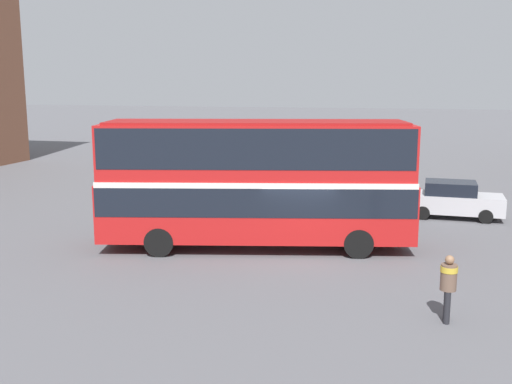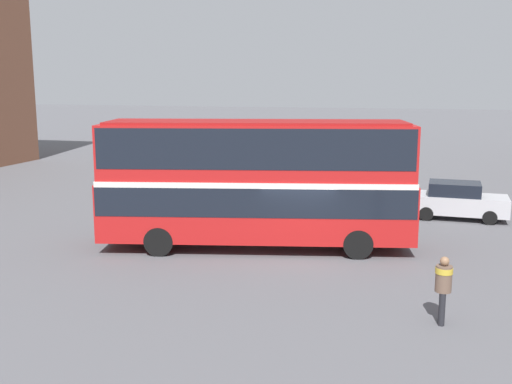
# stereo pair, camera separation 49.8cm
# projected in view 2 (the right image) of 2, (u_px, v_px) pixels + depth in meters

# --- Properties ---
(ground_plane) EXTENTS (240.00, 240.00, 0.00)m
(ground_plane) POSITION_uv_depth(u_px,v_px,m) (302.00, 254.00, 21.38)
(ground_plane) COLOR #5B5B60
(double_decker_bus) EXTENTS (11.57, 4.97, 4.70)m
(double_decker_bus) POSITION_uv_depth(u_px,v_px,m) (256.00, 176.00, 21.70)
(double_decker_bus) COLOR red
(double_decker_bus) RESTS_ON ground_plane
(pedestrian_foreground) EXTENTS (0.44, 0.44, 1.77)m
(pedestrian_foreground) POSITION_uv_depth(u_px,v_px,m) (443.00, 283.00, 15.08)
(pedestrian_foreground) COLOR #232328
(pedestrian_foreground) RESTS_ON ground_plane
(parked_car_kerb_near) EXTENTS (4.32, 1.99, 1.65)m
(parked_car_kerb_near) POSITION_uv_depth(u_px,v_px,m) (457.00, 201.00, 26.84)
(parked_car_kerb_near) COLOR silver
(parked_car_kerb_near) RESTS_ON ground_plane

